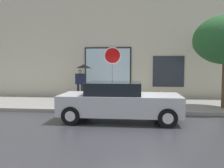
% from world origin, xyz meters
% --- Properties ---
extents(ground_plane, '(60.00, 60.00, 0.00)m').
position_xyz_m(ground_plane, '(0.00, 0.00, 0.00)').
color(ground_plane, '#333338').
extents(sidewalk, '(20.00, 4.00, 0.15)m').
position_xyz_m(sidewalk, '(0.00, 3.00, 0.07)').
color(sidewalk, gray).
rests_on(sidewalk, ground).
extents(building_facade, '(20.00, 0.67, 7.00)m').
position_xyz_m(building_facade, '(-0.01, 5.50, 3.48)').
color(building_facade, beige).
rests_on(building_facade, ground).
extents(parked_car, '(4.32, 1.88, 1.42)m').
position_xyz_m(parked_car, '(-0.60, -0.13, 0.70)').
color(parked_car, '#B7BABF').
rests_on(parked_car, ground).
extents(fire_hydrant, '(0.30, 0.44, 0.78)m').
position_xyz_m(fire_hydrant, '(1.00, 1.60, 0.53)').
color(fire_hydrant, red).
rests_on(fire_hydrant, sidewalk).
extents(pedestrian_with_umbrella, '(0.92, 0.91, 1.96)m').
position_xyz_m(pedestrian_with_umbrella, '(-2.96, 4.05, 1.67)').
color(pedestrian_with_umbrella, black).
rests_on(pedestrian_with_umbrella, sidewalk).
extents(stop_sign, '(0.76, 0.10, 2.69)m').
position_xyz_m(stop_sign, '(-1.02, 1.65, 2.05)').
color(stop_sign, gray).
rests_on(stop_sign, sidewalk).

